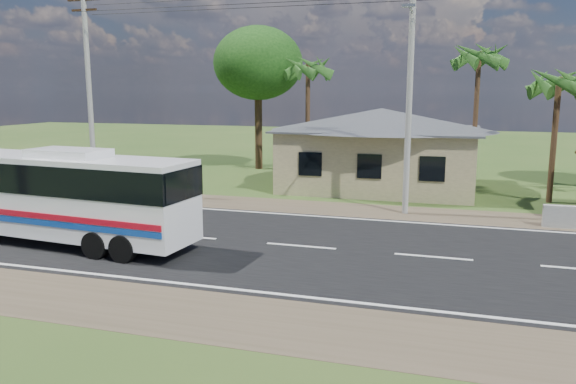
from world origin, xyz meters
name	(u,v)px	position (x,y,z in m)	size (l,w,h in m)	color
ground	(301,247)	(0.00, 0.00, 0.00)	(120.00, 120.00, 0.00)	#2B4A1A
road	(301,246)	(0.00, 0.00, 0.01)	(120.00, 16.00, 0.03)	black
house	(381,140)	(1.00, 13.00, 2.64)	(12.40, 10.00, 5.00)	tan
utility_poles	(402,81)	(2.67, 6.49, 5.77)	(32.80, 2.22, 11.00)	#9E9E99
palm_near	(559,83)	(9.50, 11.00, 5.71)	(2.80, 2.80, 6.70)	#47301E
palm_mid	(479,58)	(6.00, 15.50, 7.16)	(2.80, 2.80, 8.20)	#47301E
palm_far	(308,69)	(-4.00, 16.00, 6.68)	(2.80, 2.80, 7.70)	#47301E
tree_behind_house	(258,64)	(-8.00, 18.00, 7.12)	(6.00, 6.00, 9.61)	#47301E
coach_bus	(51,189)	(-8.64, -2.03, 1.95)	(11.16, 3.28, 3.41)	white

